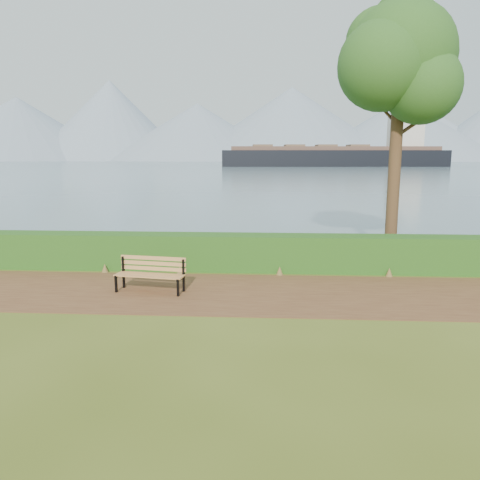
{
  "coord_description": "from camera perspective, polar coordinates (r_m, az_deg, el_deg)",
  "views": [
    {
      "loc": [
        1.29,
        -10.23,
        3.13
      ],
      "look_at": [
        0.58,
        1.2,
        1.1
      ],
      "focal_mm": 35.0,
      "sensor_mm": 36.0,
      "label": 1
    }
  ],
  "objects": [
    {
      "name": "bench",
      "position": [
        11.22,
        -10.79,
        -3.83
      ],
      "size": [
        1.69,
        0.72,
        0.82
      ],
      "rotation": [
        0.0,
        0.0,
        -0.15
      ],
      "color": "black",
      "rests_on": "ground"
    },
    {
      "name": "tree",
      "position": [
        15.33,
        19.0,
        19.85
      ],
      "size": [
        3.74,
        3.51,
        7.9
      ],
      "rotation": [
        0.0,
        0.0,
        0.4
      ],
      "color": "#3E2919",
      "rests_on": "ground"
    },
    {
      "name": "ground",
      "position": [
        10.77,
        -3.52,
        -6.86
      ],
      "size": [
        140.0,
        140.0,
        0.0
      ],
      "primitive_type": "plane",
      "color": "#455317",
      "rests_on": "ground"
    },
    {
      "name": "hedge",
      "position": [
        13.16,
        -2.16,
        -1.48
      ],
      "size": [
        32.0,
        0.85,
        1.0
      ],
      "primitive_type": "cube",
      "color": "#1B3F12",
      "rests_on": "ground"
    },
    {
      "name": "cargo_ship",
      "position": [
        163.65,
        12.23,
        9.93
      ],
      "size": [
        75.47,
        17.15,
        22.71
      ],
      "rotation": [
        0.0,
        0.0,
        0.07
      ],
      "color": "black",
      "rests_on": "ground"
    },
    {
      "name": "path",
      "position": [
        11.06,
        -3.33,
        -6.38
      ],
      "size": [
        40.0,
        3.4,
        0.01
      ],
      "primitive_type": "cube",
      "color": "#54301C",
      "rests_on": "ground"
    },
    {
      "name": "water",
      "position": [
        270.25,
        3.32,
        9.39
      ],
      "size": [
        700.0,
        510.0,
        0.0
      ],
      "primitive_type": "cube",
      "color": "#42596A",
      "rests_on": "ground"
    },
    {
      "name": "mountains",
      "position": [
        417.13,
        2.16,
        13.44
      ],
      "size": [
        585.0,
        190.0,
        70.0
      ],
      "color": "gray",
      "rests_on": "ground"
    }
  ]
}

